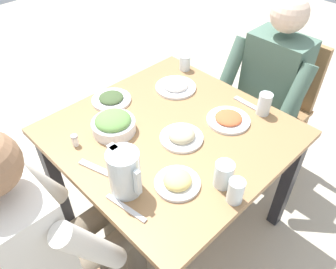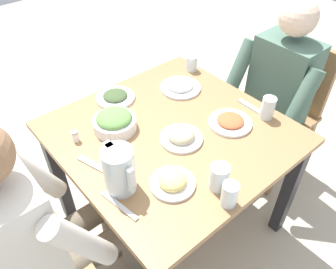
{
  "view_description": "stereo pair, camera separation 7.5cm",
  "coord_description": "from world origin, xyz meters",
  "px_view_note": "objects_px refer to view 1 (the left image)",
  "views": [
    {
      "loc": [
        0.82,
        -0.82,
        1.71
      ],
      "look_at": [
        0.02,
        -0.04,
        0.71
      ],
      "focal_mm": 35.95,
      "sensor_mm": 36.0,
      "label": 1
    },
    {
      "loc": [
        0.87,
        -0.76,
        1.71
      ],
      "look_at": [
        0.02,
        -0.04,
        0.71
      ],
      "focal_mm": 35.95,
      "sensor_mm": 36.0,
      "label": 2
    }
  ],
  "objects_px": {
    "dining_table": "(171,147)",
    "water_glass_far_right": "(264,104)",
    "plate_fries": "(177,181)",
    "plate_dolmas": "(111,99)",
    "chair_far": "(277,100)",
    "salad_bowl": "(113,124)",
    "salt_shaker": "(75,140)",
    "diner_far": "(263,94)",
    "plate_beans": "(182,136)",
    "water_glass_near_left": "(224,174)",
    "plate_yoghurt": "(176,86)",
    "water_glass_center": "(236,191)",
    "plate_rice_curry": "(228,119)",
    "diner_near": "(53,233)",
    "water_glass_far_left": "(185,63)",
    "water_pitcher": "(125,173)"
  },
  "relations": [
    {
      "from": "water_glass_far_right",
      "to": "salt_shaker",
      "type": "bearing_deg",
      "value": -119.74
    },
    {
      "from": "diner_far",
      "to": "salad_bowl",
      "type": "bearing_deg",
      "value": -106.79
    },
    {
      "from": "water_glass_far_right",
      "to": "salt_shaker",
      "type": "relative_size",
      "value": 2.05
    },
    {
      "from": "chair_far",
      "to": "salad_bowl",
      "type": "bearing_deg",
      "value": -103.65
    },
    {
      "from": "dining_table",
      "to": "plate_fries",
      "type": "distance_m",
      "value": 0.34
    },
    {
      "from": "plate_rice_curry",
      "to": "diner_near",
      "type": "bearing_deg",
      "value": -96.46
    },
    {
      "from": "plate_rice_curry",
      "to": "chair_far",
      "type": "bearing_deg",
      "value": 96.22
    },
    {
      "from": "diner_near",
      "to": "plate_beans",
      "type": "relative_size",
      "value": 5.98
    },
    {
      "from": "chair_far",
      "to": "water_pitcher",
      "type": "height_order",
      "value": "water_pitcher"
    },
    {
      "from": "plate_dolmas",
      "to": "water_glass_center",
      "type": "relative_size",
      "value": 1.95
    },
    {
      "from": "plate_yoghurt",
      "to": "water_glass_near_left",
      "type": "relative_size",
      "value": 1.99
    },
    {
      "from": "plate_yoghurt",
      "to": "water_glass_center",
      "type": "xyz_separation_m",
      "value": [
        0.66,
        -0.36,
        0.03
      ]
    },
    {
      "from": "diner_near",
      "to": "water_pitcher",
      "type": "bearing_deg",
      "value": 73.66
    },
    {
      "from": "plate_rice_curry",
      "to": "water_glass_center",
      "type": "distance_m",
      "value": 0.46
    },
    {
      "from": "water_pitcher",
      "to": "water_glass_near_left",
      "type": "bearing_deg",
      "value": 49.95
    },
    {
      "from": "salad_bowl",
      "to": "plate_beans",
      "type": "bearing_deg",
      "value": 35.48
    },
    {
      "from": "salad_bowl",
      "to": "plate_dolmas",
      "type": "bearing_deg",
      "value": 145.96
    },
    {
      "from": "salt_shaker",
      "to": "plate_fries",
      "type": "bearing_deg",
      "value": 18.79
    },
    {
      "from": "chair_far",
      "to": "plate_yoghurt",
      "type": "height_order",
      "value": "chair_far"
    },
    {
      "from": "dining_table",
      "to": "water_glass_far_right",
      "type": "bearing_deg",
      "value": 61.53
    },
    {
      "from": "plate_fries",
      "to": "plate_dolmas",
      "type": "relative_size",
      "value": 0.9
    },
    {
      "from": "diner_near",
      "to": "plate_fries",
      "type": "height_order",
      "value": "diner_near"
    },
    {
      "from": "water_glass_far_right",
      "to": "plate_rice_curry",
      "type": "bearing_deg",
      "value": -114.67
    },
    {
      "from": "water_glass_far_right",
      "to": "water_glass_center",
      "type": "distance_m",
      "value": 0.56
    },
    {
      "from": "plate_yoghurt",
      "to": "plate_dolmas",
      "type": "bearing_deg",
      "value": -115.38
    },
    {
      "from": "chair_far",
      "to": "water_glass_center",
      "type": "relative_size",
      "value": 8.45
    },
    {
      "from": "plate_fries",
      "to": "plate_beans",
      "type": "height_order",
      "value": "plate_beans"
    },
    {
      "from": "plate_beans",
      "to": "plate_dolmas",
      "type": "distance_m",
      "value": 0.45
    },
    {
      "from": "diner_near",
      "to": "plate_fries",
      "type": "relative_size",
      "value": 6.44
    },
    {
      "from": "dining_table",
      "to": "plate_fries",
      "type": "bearing_deg",
      "value": -40.41
    },
    {
      "from": "diner_far",
      "to": "water_glass_near_left",
      "type": "xyz_separation_m",
      "value": [
        0.29,
        -0.73,
        0.13
      ]
    },
    {
      "from": "plate_beans",
      "to": "water_glass_far_right",
      "type": "relative_size",
      "value": 1.75
    },
    {
      "from": "plate_yoghurt",
      "to": "water_glass_far_right",
      "type": "height_order",
      "value": "water_glass_far_right"
    },
    {
      "from": "salt_shaker",
      "to": "diner_near",
      "type": "bearing_deg",
      "value": -47.18
    },
    {
      "from": "plate_fries",
      "to": "water_glass_center",
      "type": "distance_m",
      "value": 0.22
    },
    {
      "from": "salad_bowl",
      "to": "water_glass_near_left",
      "type": "relative_size",
      "value": 1.82
    },
    {
      "from": "plate_rice_curry",
      "to": "plate_beans",
      "type": "height_order",
      "value": "plate_beans"
    },
    {
      "from": "water_glass_far_right",
      "to": "diner_near",
      "type": "bearing_deg",
      "value": -99.56
    },
    {
      "from": "plate_dolmas",
      "to": "water_glass_far_right",
      "type": "relative_size",
      "value": 1.79
    },
    {
      "from": "plate_beans",
      "to": "water_glass_center",
      "type": "bearing_deg",
      "value": -15.27
    },
    {
      "from": "plate_fries",
      "to": "water_glass_center",
      "type": "height_order",
      "value": "water_glass_center"
    },
    {
      "from": "plate_fries",
      "to": "water_glass_far_left",
      "type": "height_order",
      "value": "water_glass_far_left"
    },
    {
      "from": "plate_beans",
      "to": "plate_fries",
      "type": "bearing_deg",
      "value": -49.48
    },
    {
      "from": "diner_far",
      "to": "water_glass_center",
      "type": "relative_size",
      "value": 11.36
    },
    {
      "from": "chair_far",
      "to": "diner_near",
      "type": "xyz_separation_m",
      "value": [
        -0.03,
        -1.5,
        0.15
      ]
    },
    {
      "from": "diner_far",
      "to": "plate_dolmas",
      "type": "height_order",
      "value": "diner_far"
    },
    {
      "from": "chair_far",
      "to": "plate_fries",
      "type": "relative_size",
      "value": 4.79
    },
    {
      "from": "water_glass_far_left",
      "to": "water_glass_near_left",
      "type": "distance_m",
      "value": 0.86
    },
    {
      "from": "dining_table",
      "to": "plate_beans",
      "type": "height_order",
      "value": "plate_beans"
    },
    {
      "from": "diner_far",
      "to": "plate_yoghurt",
      "type": "distance_m",
      "value": 0.5
    }
  ]
}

